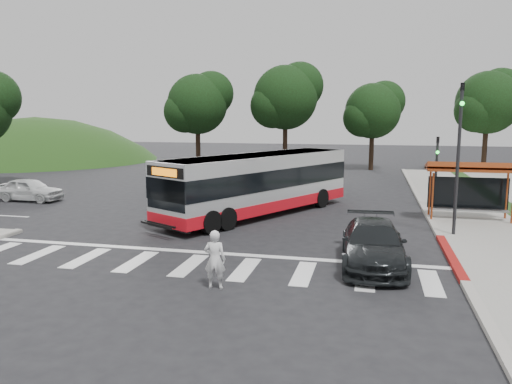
% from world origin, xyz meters
% --- Properties ---
extents(ground, '(140.00, 140.00, 0.00)m').
position_xyz_m(ground, '(0.00, 0.00, 0.00)').
color(ground, black).
rests_on(ground, ground).
extents(sidewalk_east, '(4.00, 40.00, 0.12)m').
position_xyz_m(sidewalk_east, '(11.00, 8.00, 0.06)').
color(sidewalk_east, gray).
rests_on(sidewalk_east, ground).
extents(curb_east, '(0.30, 40.00, 0.15)m').
position_xyz_m(curb_east, '(9.00, 8.00, 0.07)').
color(curb_east, '#9E9991').
rests_on(curb_east, ground).
extents(curb_east_red, '(0.32, 6.00, 0.15)m').
position_xyz_m(curb_east_red, '(9.00, -2.00, 0.08)').
color(curb_east_red, maroon).
rests_on(curb_east_red, ground).
extents(hillside_nw, '(44.00, 44.00, 10.00)m').
position_xyz_m(hillside_nw, '(-32.00, 30.00, 0.00)').
color(hillside_nw, '#1E3912').
rests_on(hillside_nw, ground).
extents(crosswalk_ladder, '(18.00, 2.60, 0.01)m').
position_xyz_m(crosswalk_ladder, '(0.00, -5.00, 0.01)').
color(crosswalk_ladder, silver).
rests_on(crosswalk_ladder, ground).
extents(bus_shelter, '(4.20, 1.60, 2.86)m').
position_xyz_m(bus_shelter, '(10.80, 5.10, 2.35)').
color(bus_shelter, '#9C3F1A').
rests_on(bus_shelter, sidewalk_east).
extents(traffic_signal_ne_tall, '(0.18, 0.37, 6.50)m').
position_xyz_m(traffic_signal_ne_tall, '(9.60, 1.49, 3.88)').
color(traffic_signal_ne_tall, black).
rests_on(traffic_signal_ne_tall, ground).
extents(traffic_signal_ne_short, '(0.18, 0.37, 4.00)m').
position_xyz_m(traffic_signal_ne_short, '(9.60, 8.49, 2.48)').
color(traffic_signal_ne_short, black).
rests_on(traffic_signal_ne_short, ground).
extents(tree_ne_a, '(6.16, 5.74, 9.30)m').
position_xyz_m(tree_ne_a, '(16.08, 28.06, 6.39)').
color(tree_ne_a, black).
rests_on(tree_ne_a, parking_lot).
extents(tree_north_a, '(6.60, 6.15, 10.17)m').
position_xyz_m(tree_north_a, '(-1.92, 26.07, 6.92)').
color(tree_north_a, black).
rests_on(tree_north_a, ground).
extents(tree_north_b, '(5.72, 5.33, 8.43)m').
position_xyz_m(tree_north_b, '(6.07, 28.06, 5.66)').
color(tree_north_b, black).
rests_on(tree_north_b, ground).
extents(tree_north_c, '(6.16, 5.74, 9.30)m').
position_xyz_m(tree_north_c, '(-9.92, 24.06, 6.29)').
color(tree_north_c, black).
rests_on(tree_north_c, ground).
extents(transit_bus, '(8.15, 12.05, 3.17)m').
position_xyz_m(transit_bus, '(0.39, 4.29, 1.58)').
color(transit_bus, '#B9BCBE').
rests_on(transit_bus, ground).
extents(pedestrian, '(0.69, 0.48, 1.80)m').
position_xyz_m(pedestrian, '(1.59, -6.99, 0.90)').
color(pedestrian, white).
rests_on(pedestrian, ground).
extents(dark_sedan, '(2.39, 5.34, 1.52)m').
position_xyz_m(dark_sedan, '(6.22, -3.52, 0.76)').
color(dark_sedan, black).
rests_on(dark_sedan, ground).
extents(west_car_white, '(4.15, 1.81, 1.39)m').
position_xyz_m(west_car_white, '(-14.17, 5.30, 0.70)').
color(west_car_white, silver).
rests_on(west_car_white, ground).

